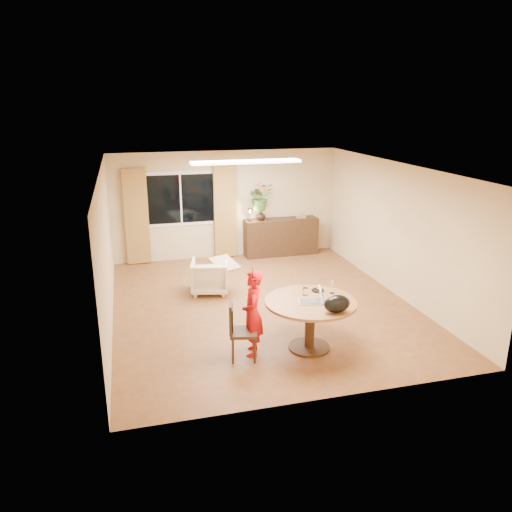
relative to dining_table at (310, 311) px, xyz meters
The scene contains 24 objects.
floor 2.00m from the dining_table, 97.76° to the left, with size 6.50×6.50×0.00m, color brown.
ceiling 2.73m from the dining_table, 97.76° to the left, with size 6.50×6.50×0.00m, color white.
wall_back 5.18m from the dining_table, 92.86° to the left, with size 5.50×5.50×0.00m, color tan.
wall_left 3.61m from the dining_table, 147.98° to the left, with size 6.50×6.50×0.00m, color tan.
wall_right 3.19m from the dining_table, 37.01° to the left, with size 6.50×6.50×0.00m, color tan.
window 5.36m from the dining_table, 104.86° to the left, with size 1.70×0.03×1.30m.
curtain_left 5.60m from the dining_table, 115.54° to the left, with size 0.55×0.08×2.25m, color olive.
curtain_right 5.07m from the dining_table, 93.48° to the left, with size 0.55×0.08×2.25m, color olive.
ceiling_panel 3.65m from the dining_table, 94.75° to the left, with size 2.20×0.35×0.05m, color white.
dining_table is the anchor object (origin of this frame).
dining_chair 1.09m from the dining_table, behind, with size 0.44×0.40×0.91m, color black, non-canonical shape.
child 0.90m from the dining_table, behind, with size 0.32×0.49×1.34m, color red.
laptop 0.30m from the dining_table, 118.93° to the right, with size 0.38×0.25×0.25m, color #B7B7BC, non-canonical shape.
tumbler 0.34m from the dining_table, 89.90° to the left, with size 0.08×0.08×0.12m, color white, non-canonical shape.
wine_glass 0.55m from the dining_table, 24.10° to the left, with size 0.07×0.07×0.21m, color white, non-canonical shape.
pot_lid 0.48m from the dining_table, 54.23° to the left, with size 0.21×0.21×0.03m, color white, non-canonical shape.
handbag 0.63m from the dining_table, 68.22° to the right, with size 0.40×0.23×0.26m, color black, non-canonical shape.
armchair 3.00m from the dining_table, 111.53° to the left, with size 0.72×0.74×0.67m, color beige.
throw 2.83m from the dining_table, 106.32° to the left, with size 0.45×0.55×0.03m, color beige, non-canonical shape.
sideboard 5.01m from the dining_table, 77.63° to the left, with size 1.84×0.45×0.92m, color black.
vase 4.94m from the dining_table, 83.63° to the left, with size 0.24×0.24×0.25m, color black.
bouquet 4.99m from the dining_table, 83.76° to the left, with size 0.59×0.51×0.66m, color #2F5E23.
book_stack 5.15m from the dining_table, 71.97° to the left, with size 0.22×0.16×0.09m, color olive, non-canonical shape.
desk_lamp 4.87m from the dining_table, 86.89° to the left, with size 0.13×0.13×0.33m, color black, non-canonical shape.
Camera 1 is at (-2.36, -8.50, 3.73)m, focal length 35.00 mm.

